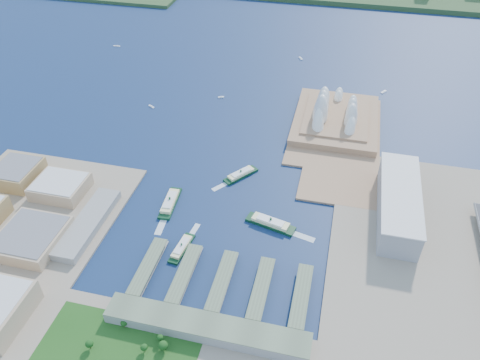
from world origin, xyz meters
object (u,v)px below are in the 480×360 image
(toaster_building, at_px, (398,203))
(ferry_d, at_px, (271,222))
(opera_house, at_px, (338,106))
(ferry_a, at_px, (170,201))
(ferry_b, at_px, (241,173))
(ferry_c, at_px, (182,247))

(toaster_building, distance_m, ferry_d, 158.03)
(opera_house, xyz_separation_m, ferry_a, (-189.84, -246.06, -26.32))
(toaster_building, relative_size, ferry_d, 2.52)
(toaster_building, relative_size, ferry_b, 2.96)
(opera_house, xyz_separation_m, ferry_c, (-149.67, -316.64, -27.41))
(toaster_building, xyz_separation_m, ferry_d, (-147.97, -53.49, -14.69))
(ferry_a, relative_size, ferry_b, 1.15)
(ferry_d, bearing_deg, ferry_b, 47.60)
(ferry_b, xyz_separation_m, ferry_c, (-34.11, -148.95, -0.37))
(ferry_b, xyz_separation_m, ferry_d, (57.58, -85.81, 0.86))
(toaster_building, height_order, ferry_a, toaster_building)
(toaster_building, bearing_deg, ferry_a, -170.65)
(ferry_c, bearing_deg, ferry_b, -95.96)
(opera_house, relative_size, ferry_d, 2.93)
(opera_house, relative_size, ferry_b, 3.43)
(toaster_building, xyz_separation_m, ferry_c, (-239.67, -116.64, -15.91))
(ferry_b, bearing_deg, opera_house, 92.67)
(opera_house, height_order, ferry_a, opera_house)
(opera_house, bearing_deg, ferry_c, -115.30)
(opera_house, xyz_separation_m, ferry_d, (-57.97, -253.49, -26.19))
(ferry_c, distance_m, ferry_d, 111.34)
(ferry_b, bearing_deg, toaster_building, 28.31)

